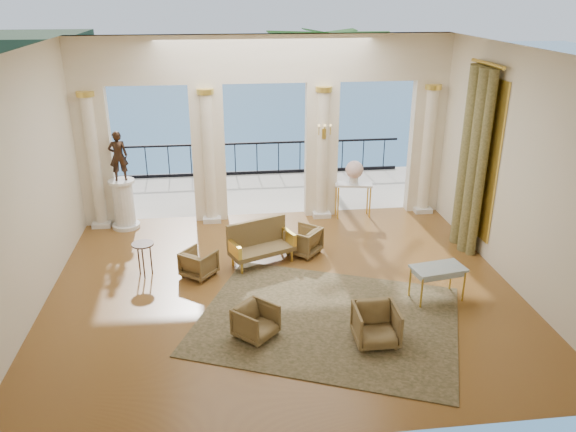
{
  "coord_description": "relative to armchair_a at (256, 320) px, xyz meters",
  "views": [
    {
      "loc": [
        -1.05,
        -9.6,
        5.46
      ],
      "look_at": [
        0.17,
        0.6,
        1.29
      ],
      "focal_mm": 35.0,
      "sensor_mm": 36.0,
      "label": 1
    }
  ],
  "objects": [
    {
      "name": "armchair_b",
      "position": [
        1.95,
        -0.4,
        0.05
      ],
      "size": [
        0.71,
        0.67,
        0.73
      ],
      "primitive_type": "imported",
      "rotation": [
        0.0,
        0.0,
        -0.01
      ],
      "color": "#3F3019",
      "rests_on": "ground"
    },
    {
      "name": "armchair_c",
      "position": [
        1.25,
        3.08,
        0.02
      ],
      "size": [
        0.89,
        0.9,
        0.67
      ],
      "primitive_type": "imported",
      "rotation": [
        0.0,
        0.0,
        -2.26
      ],
      "color": "#3F3019",
      "rests_on": "ground"
    },
    {
      "name": "floor",
      "position": [
        0.63,
        1.57,
        -0.32
      ],
      "size": [
        9.0,
        9.0,
        0.0
      ],
      "primitive_type": "plane",
      "color": "#4D2912",
      "rests_on": "ground"
    },
    {
      "name": "armchair_d",
      "position": [
        -1.01,
        2.31,
        -0.01
      ],
      "size": [
        0.82,
        0.81,
        0.62
      ],
      "primitive_type": "imported",
      "rotation": [
        0.0,
        0.0,
        2.49
      ],
      "color": "#3F3019",
      "rests_on": "ground"
    },
    {
      "name": "curtain",
      "position": [
        4.91,
        3.07,
        1.7
      ],
      "size": [
        0.33,
        1.4,
        4.09
      ],
      "color": "#4D4929",
      "rests_on": "ground"
    },
    {
      "name": "settee",
      "position": [
        0.28,
        2.79,
        0.14
      ],
      "size": [
        1.5,
        1.08,
        0.91
      ],
      "rotation": [
        0.0,
        0.0,
        0.4
      ],
      "color": "#3F3019",
      "rests_on": "ground"
    },
    {
      "name": "side_table",
      "position": [
        -2.11,
        2.45,
        0.3
      ],
      "size": [
        0.44,
        0.44,
        0.72
      ],
      "color": "black",
      "rests_on": "ground"
    },
    {
      "name": "arcade",
      "position": [
        0.63,
        5.39,
        2.27
      ],
      "size": [
        9.0,
        0.56,
        4.5
      ],
      "color": "beige",
      "rests_on": "ground"
    },
    {
      "name": "palm_tree",
      "position": [
        2.63,
        8.17,
        3.78
      ],
      "size": [
        2.0,
        2.0,
        4.5
      ],
      "color": "#4C3823",
      "rests_on": "terrace"
    },
    {
      "name": "urn",
      "position": [
        2.83,
        5.12,
        0.91
      ],
      "size": [
        0.45,
        0.45,
        0.59
      ],
      "color": "white",
      "rests_on": "console_table"
    },
    {
      "name": "rug",
      "position": [
        1.3,
        0.35,
        -0.31
      ],
      "size": [
        5.43,
        4.88,
        0.02
      ],
      "primitive_type": "cube",
      "rotation": [
        0.0,
        0.0,
        -0.38
      ],
      "color": "#2A311A",
      "rests_on": "ground"
    },
    {
      "name": "game_table",
      "position": [
        3.46,
        0.84,
        0.28
      ],
      "size": [
        1.05,
        0.69,
        0.67
      ],
      "rotation": [
        0.0,
        0.0,
        0.17
      ],
      "color": "#A4C2CE",
      "rests_on": "ground"
    },
    {
      "name": "window_frame",
      "position": [
        5.1,
        3.07,
        1.78
      ],
      "size": [
        0.04,
        1.6,
        3.4
      ],
      "primitive_type": "cube",
      "color": "#E4BF4B",
      "rests_on": "room_walls"
    },
    {
      "name": "wall_sconce",
      "position": [
        2.03,
        5.07,
        1.91
      ],
      "size": [
        0.3,
        0.11,
        0.33
      ],
      "color": "#E4BF4B",
      "rests_on": "arcade"
    },
    {
      "name": "armchair_a",
      "position": [
        0.0,
        0.0,
        0.0
      ],
      "size": [
        0.84,
        0.84,
        0.63
      ],
      "primitive_type": "imported",
      "rotation": [
        0.0,
        0.0,
        0.81
      ],
      "color": "#3F3019",
      "rests_on": "ground"
    },
    {
      "name": "sea",
      "position": [
        0.63,
        61.57,
        -6.32
      ],
      "size": [
        160.0,
        160.0,
        0.0
      ],
      "primitive_type": "plane",
      "color": "#255986",
      "rests_on": "ground"
    },
    {
      "name": "room_walls",
      "position": [
        0.63,
        0.45,
        2.56
      ],
      "size": [
        9.0,
        9.0,
        9.0
      ],
      "color": "#EEE3C8",
      "rests_on": "ground"
    },
    {
      "name": "terrace",
      "position": [
        0.63,
        7.37,
        -0.37
      ],
      "size": [
        10.0,
        3.6,
        0.1
      ],
      "primitive_type": "cube",
      "color": "beige",
      "rests_on": "ground"
    },
    {
      "name": "pedestal",
      "position": [
        -2.87,
        5.07,
        0.27
      ],
      "size": [
        0.67,
        0.67,
        1.22
      ],
      "color": "silver",
      "rests_on": "ground"
    },
    {
      "name": "statue",
      "position": [
        -2.87,
        5.07,
        1.5
      ],
      "size": [
        0.48,
        0.35,
        1.19
      ],
      "primitive_type": "imported",
      "rotation": [
        0.0,
        0.0,
        3.31
      ],
      "color": "black",
      "rests_on": "pedestal"
    },
    {
      "name": "console_table",
      "position": [
        2.83,
        5.12,
        0.42
      ],
      "size": [
        0.98,
        0.53,
        0.89
      ],
      "rotation": [
        0.0,
        0.0,
        -0.18
      ],
      "color": "silver",
      "rests_on": "ground"
    },
    {
      "name": "balustrade",
      "position": [
        0.63,
        8.97,
        0.09
      ],
      "size": [
        9.0,
        0.06,
        1.03
      ],
      "color": "black",
      "rests_on": "terrace"
    }
  ]
}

